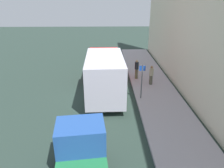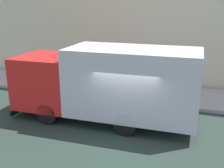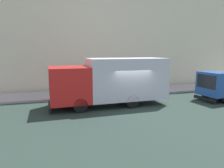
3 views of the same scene
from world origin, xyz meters
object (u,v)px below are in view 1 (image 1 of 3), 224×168
large_utility_truck (105,72)px  pedestrian_walking (151,75)px  small_flatbed_truck (81,163)px  pedestrian_standing (137,69)px  street_sign_post (142,79)px

large_utility_truck → pedestrian_walking: 4.14m
large_utility_truck → small_flatbed_truck: large_utility_truck is taller
pedestrian_standing → pedestrian_walking: bearing=100.8°
pedestrian_walking → street_sign_post: size_ratio=0.64×
small_flatbed_truck → street_sign_post: size_ratio=2.03×
small_flatbed_truck → pedestrian_walking: 11.04m
small_flatbed_truck → street_sign_post: (3.52, 7.38, 0.66)m
large_utility_truck → pedestrian_walking: large_utility_truck is taller
pedestrian_walking → street_sign_post: (-1.23, -2.59, 0.65)m
pedestrian_standing → large_utility_truck: bearing=16.7°
pedestrian_walking → pedestrian_standing: bearing=-93.2°
pedestrian_standing → street_sign_post: (-0.19, -3.98, 0.58)m
large_utility_truck → pedestrian_standing: 3.93m
pedestrian_walking → pedestrian_standing: (-1.04, 1.38, 0.07)m
large_utility_truck → street_sign_post: (2.65, -1.34, -0.08)m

